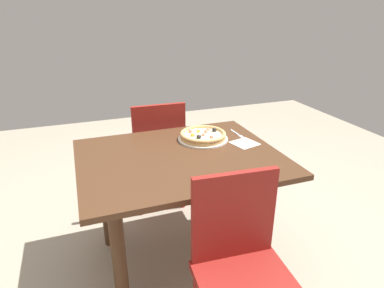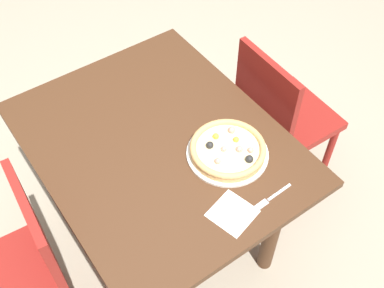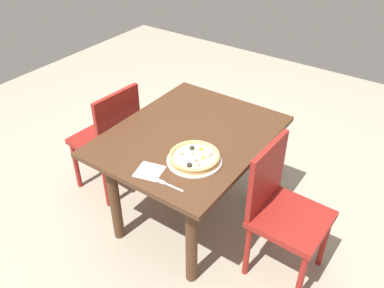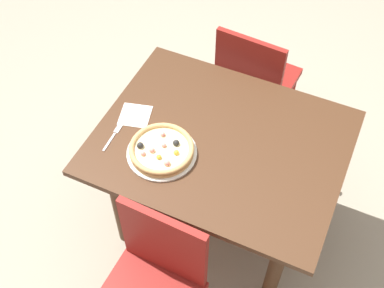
{
  "view_description": "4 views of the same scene",
  "coord_description": "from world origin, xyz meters",
  "px_view_note": "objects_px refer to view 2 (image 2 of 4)",
  "views": [
    {
      "loc": [
        0.51,
        1.61,
        1.5
      ],
      "look_at": [
        -0.11,
        -0.09,
        0.74
      ],
      "focal_mm": 31.04,
      "sensor_mm": 36.0,
      "label": 1
    },
    {
      "loc": [
        -1.05,
        0.58,
        2.12
      ],
      "look_at": [
        -0.11,
        -0.09,
        0.74
      ],
      "focal_mm": 44.29,
      "sensor_mm": 36.0,
      "label": 2
    },
    {
      "loc": [
        -1.68,
        -1.19,
        2.09
      ],
      "look_at": [
        -0.11,
        -0.09,
        0.74
      ],
      "focal_mm": 37.62,
      "sensor_mm": 36.0,
      "label": 3
    },
    {
      "loc": [
        0.46,
        -1.32,
        2.46
      ],
      "look_at": [
        -0.11,
        -0.09,
        0.74
      ],
      "focal_mm": 46.28,
      "sensor_mm": 36.0,
      "label": 4
    }
  ],
  "objects_px": {
    "plate": "(227,153)",
    "fork": "(271,198)",
    "chair_far": "(20,272)",
    "napkin": "(232,213)",
    "chair_near": "(280,116)",
    "pizza": "(228,149)",
    "dining_table": "(159,161)"
  },
  "relations": [
    {
      "from": "dining_table",
      "to": "fork",
      "type": "height_order",
      "value": "fork"
    },
    {
      "from": "pizza",
      "to": "dining_table",
      "type": "bearing_deg",
      "value": 40.55
    },
    {
      "from": "dining_table",
      "to": "plate",
      "type": "height_order",
      "value": "plate"
    },
    {
      "from": "pizza",
      "to": "chair_near",
      "type": "bearing_deg",
      "value": -68.97
    },
    {
      "from": "chair_far",
      "to": "plate",
      "type": "xyz_separation_m",
      "value": [
        -0.15,
        -0.84,
        0.25
      ]
    },
    {
      "from": "chair_near",
      "to": "napkin",
      "type": "relative_size",
      "value": 6.2
    },
    {
      "from": "dining_table",
      "to": "fork",
      "type": "relative_size",
      "value": 6.74
    },
    {
      "from": "dining_table",
      "to": "plate",
      "type": "xyz_separation_m",
      "value": [
        -0.21,
        -0.18,
        0.13
      ]
    },
    {
      "from": "fork",
      "to": "pizza",
      "type": "bearing_deg",
      "value": -92.1
    },
    {
      "from": "chair_near",
      "to": "plate",
      "type": "distance_m",
      "value": 0.57
    },
    {
      "from": "fork",
      "to": "chair_near",
      "type": "bearing_deg",
      "value": -140.19
    },
    {
      "from": "chair_far",
      "to": "napkin",
      "type": "xyz_separation_m",
      "value": [
        -0.37,
        -0.69,
        0.25
      ]
    },
    {
      "from": "dining_table",
      "to": "chair_near",
      "type": "distance_m",
      "value": 0.67
    },
    {
      "from": "plate",
      "to": "pizza",
      "type": "distance_m",
      "value": 0.03
    },
    {
      "from": "chair_far",
      "to": "pizza",
      "type": "bearing_deg",
      "value": -95.92
    },
    {
      "from": "plate",
      "to": "pizza",
      "type": "bearing_deg",
      "value": -107.6
    },
    {
      "from": "chair_near",
      "to": "pizza",
      "type": "distance_m",
      "value": 0.58
    },
    {
      "from": "pizza",
      "to": "fork",
      "type": "distance_m",
      "value": 0.25
    },
    {
      "from": "plate",
      "to": "fork",
      "type": "relative_size",
      "value": 1.88
    },
    {
      "from": "chair_near",
      "to": "napkin",
      "type": "distance_m",
      "value": 0.78
    },
    {
      "from": "chair_near",
      "to": "dining_table",
      "type": "bearing_deg",
      "value": -90.37
    },
    {
      "from": "plate",
      "to": "napkin",
      "type": "xyz_separation_m",
      "value": [
        -0.22,
        0.15,
        -0.0
      ]
    },
    {
      "from": "napkin",
      "to": "pizza",
      "type": "bearing_deg",
      "value": -34.37
    },
    {
      "from": "chair_far",
      "to": "napkin",
      "type": "height_order",
      "value": "chair_far"
    },
    {
      "from": "pizza",
      "to": "napkin",
      "type": "distance_m",
      "value": 0.26
    },
    {
      "from": "plate",
      "to": "pizza",
      "type": "height_order",
      "value": "pizza"
    },
    {
      "from": "pizza",
      "to": "plate",
      "type": "bearing_deg",
      "value": 72.4
    },
    {
      "from": "plate",
      "to": "napkin",
      "type": "distance_m",
      "value": 0.26
    },
    {
      "from": "chair_near",
      "to": "plate",
      "type": "xyz_separation_m",
      "value": [
        -0.18,
        0.48,
        0.25
      ]
    },
    {
      "from": "plate",
      "to": "chair_far",
      "type": "bearing_deg",
      "value": 79.91
    },
    {
      "from": "dining_table",
      "to": "plate",
      "type": "relative_size",
      "value": 3.58
    },
    {
      "from": "pizza",
      "to": "napkin",
      "type": "height_order",
      "value": "pizza"
    }
  ]
}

